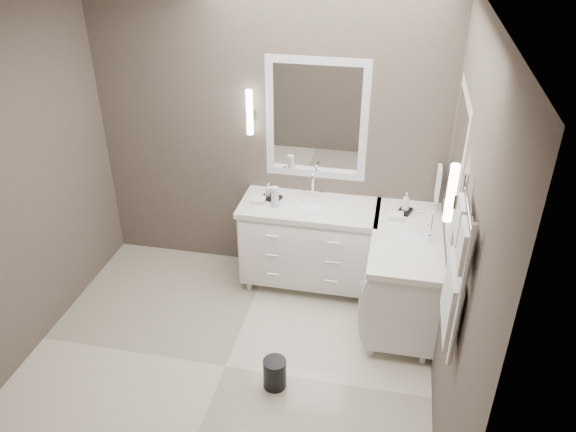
% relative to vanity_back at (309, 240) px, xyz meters
% --- Properties ---
extents(floor, '(3.20, 3.00, 0.01)m').
position_rel_vanity_back_xyz_m(floor, '(-0.45, -1.23, -0.49)').
color(floor, beige).
rests_on(floor, ground).
extents(ceiling, '(3.20, 3.00, 0.01)m').
position_rel_vanity_back_xyz_m(ceiling, '(-0.45, -1.23, 2.22)').
color(ceiling, white).
rests_on(ceiling, wall_back).
extents(wall_back, '(3.20, 0.01, 2.70)m').
position_rel_vanity_back_xyz_m(wall_back, '(-0.45, 0.28, 0.86)').
color(wall_back, '#534942').
rests_on(wall_back, floor).
extents(wall_front, '(3.20, 0.01, 2.70)m').
position_rel_vanity_back_xyz_m(wall_front, '(-0.45, -2.73, 0.86)').
color(wall_front, '#534942').
rests_on(wall_front, floor).
extents(wall_left, '(0.01, 3.00, 2.70)m').
position_rel_vanity_back_xyz_m(wall_left, '(-2.06, -1.23, 0.86)').
color(wall_left, '#534942').
rests_on(wall_left, floor).
extents(wall_right, '(0.01, 3.00, 2.70)m').
position_rel_vanity_back_xyz_m(wall_right, '(1.15, -1.23, 0.86)').
color(wall_right, '#534942').
rests_on(wall_right, floor).
extents(vanity_back, '(1.24, 0.59, 0.97)m').
position_rel_vanity_back_xyz_m(vanity_back, '(0.00, 0.00, 0.00)').
color(vanity_back, white).
rests_on(vanity_back, floor).
extents(vanity_right, '(0.59, 1.24, 0.97)m').
position_rel_vanity_back_xyz_m(vanity_right, '(0.88, -0.33, 0.00)').
color(vanity_right, white).
rests_on(vanity_right, floor).
extents(mirror_back, '(0.90, 0.02, 1.10)m').
position_rel_vanity_back_xyz_m(mirror_back, '(-0.00, 0.26, 1.06)').
color(mirror_back, white).
rests_on(mirror_back, wall_back).
extents(mirror_right, '(0.02, 0.90, 1.10)m').
position_rel_vanity_back_xyz_m(mirror_right, '(1.14, -0.43, 1.06)').
color(mirror_right, white).
rests_on(mirror_right, wall_right).
extents(sconce_back, '(0.06, 0.06, 0.40)m').
position_rel_vanity_back_xyz_m(sconce_back, '(-0.58, 0.20, 1.11)').
color(sconce_back, white).
rests_on(sconce_back, wall_back).
extents(sconce_right, '(0.06, 0.06, 0.40)m').
position_rel_vanity_back_xyz_m(sconce_right, '(1.08, -1.01, 1.11)').
color(sconce_right, white).
rests_on(sconce_right, wall_right).
extents(towel_bar_corner, '(0.03, 0.22, 0.30)m').
position_rel_vanity_back_xyz_m(towel_bar_corner, '(1.09, 0.13, 0.63)').
color(towel_bar_corner, white).
rests_on(towel_bar_corner, wall_right).
extents(towel_ladder, '(0.06, 0.58, 0.90)m').
position_rel_vanity_back_xyz_m(towel_ladder, '(1.10, -1.63, 0.91)').
color(towel_ladder, white).
rests_on(towel_ladder, wall_right).
extents(waste_bin, '(0.23, 0.23, 0.25)m').
position_rel_vanity_back_xyz_m(waste_bin, '(-0.02, -1.34, -0.36)').
color(waste_bin, black).
rests_on(waste_bin, floor).
extents(amenity_tray_back, '(0.20, 0.17, 0.03)m').
position_rel_vanity_back_xyz_m(amenity_tray_back, '(-0.36, 0.05, 0.38)').
color(amenity_tray_back, black).
rests_on(amenity_tray_back, vanity_back).
extents(amenity_tray_right, '(0.15, 0.17, 0.02)m').
position_rel_vanity_back_xyz_m(amenity_tray_right, '(0.83, 0.04, 0.38)').
color(amenity_tray_right, black).
rests_on(amenity_tray_right, vanity_right).
extents(water_bottle, '(0.09, 0.09, 0.19)m').
position_rel_vanity_back_xyz_m(water_bottle, '(-0.29, -0.09, 0.46)').
color(water_bottle, silver).
rests_on(water_bottle, vanity_back).
extents(soap_bottle_a, '(0.06, 0.06, 0.12)m').
position_rel_vanity_back_xyz_m(soap_bottle_a, '(-0.39, 0.07, 0.45)').
color(soap_bottle_a, white).
rests_on(soap_bottle_a, amenity_tray_back).
extents(soap_bottle_b, '(0.10, 0.10, 0.10)m').
position_rel_vanity_back_xyz_m(soap_bottle_b, '(-0.33, 0.02, 0.44)').
color(soap_bottle_b, black).
rests_on(soap_bottle_b, amenity_tray_back).
extents(soap_bottle_c, '(0.07, 0.07, 0.17)m').
position_rel_vanity_back_xyz_m(soap_bottle_c, '(0.83, 0.04, 0.47)').
color(soap_bottle_c, white).
rests_on(soap_bottle_c, amenity_tray_right).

